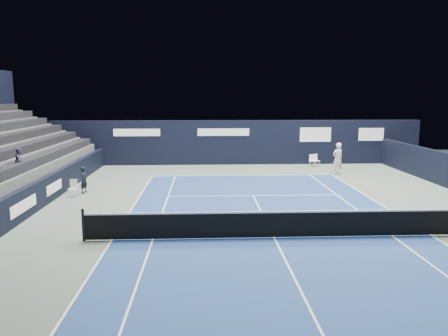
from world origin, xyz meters
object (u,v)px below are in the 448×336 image
object	(u,v)px
folding_chair_back_a	(312,160)
tennis_player	(338,158)
tennis_net	(274,224)
line_judge_chair	(73,187)
folding_chair_back_b	(316,159)

from	to	relation	value
folding_chair_back_a	tennis_player	bearing A→B (deg)	-67.61
tennis_net	tennis_player	bearing A→B (deg)	64.15
line_judge_chair	tennis_player	distance (m)	15.63
folding_chair_back_a	folding_chair_back_b	world-z (taller)	folding_chair_back_b
tennis_net	line_judge_chair	bearing A→B (deg)	142.45
folding_chair_back_a	line_judge_chair	size ratio (longest dim) A/B	0.99
folding_chair_back_a	folding_chair_back_b	size ratio (longest dim) A/B	0.98
folding_chair_back_a	folding_chair_back_b	bearing A→B (deg)	28.19
folding_chair_back_a	line_judge_chair	bearing A→B (deg)	-142.72
line_judge_chair	tennis_net	world-z (taller)	tennis_net
tennis_net	tennis_player	size ratio (longest dim) A/B	6.65
line_judge_chair	tennis_net	size ratio (longest dim) A/B	0.06
folding_chair_back_a	tennis_player	size ratio (longest dim) A/B	0.43
folding_chair_back_b	tennis_net	world-z (taller)	tennis_net
line_judge_chair	tennis_net	bearing A→B (deg)	-28.92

